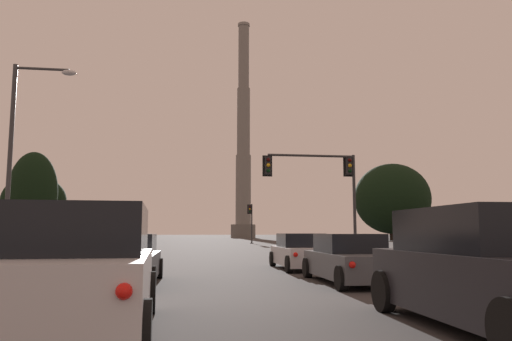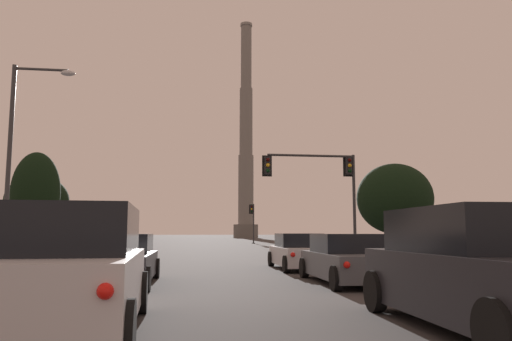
{
  "view_description": "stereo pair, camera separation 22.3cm",
  "coord_description": "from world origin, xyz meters",
  "px_view_note": "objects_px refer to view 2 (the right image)",
  "views": [
    {
      "loc": [
        -1.44,
        0.08,
        1.47
      ],
      "look_at": [
        3.22,
        31.85,
        5.46
      ],
      "focal_mm": 35.0,
      "sensor_mm": 36.0,
      "label": 1
    },
    {
      "loc": [
        -1.22,
        0.05,
        1.47
      ],
      "look_at": [
        3.22,
        31.85,
        5.46
      ],
      "focal_mm": 35.0,
      "sensor_mm": 36.0,
      "label": 2
    }
  ],
  "objects_px": {
    "sedan_left_lane_second": "(121,261)",
    "suv_right_lane_third": "(478,270)",
    "sedan_right_lane_front": "(299,252)",
    "traffic_light_far_right": "(253,217)",
    "sedan_right_lane_second": "(347,260)",
    "traffic_light_overhead_right": "(324,178)",
    "smokestack": "(246,151)",
    "suv_left_lane_third": "(69,272)",
    "street_lamp": "(19,143)"
  },
  "relations": [
    {
      "from": "suv_left_lane_third",
      "to": "traffic_light_far_right",
      "type": "relative_size",
      "value": 0.96
    },
    {
      "from": "sedan_right_lane_second",
      "to": "traffic_light_far_right",
      "type": "distance_m",
      "value": 51.69
    },
    {
      "from": "sedan_right_lane_second",
      "to": "traffic_light_far_right",
      "type": "relative_size",
      "value": 0.91
    },
    {
      "from": "smokestack",
      "to": "sedan_right_lane_second",
      "type": "bearing_deg",
      "value": -95.31
    },
    {
      "from": "suv_left_lane_third",
      "to": "traffic_light_overhead_right",
      "type": "xyz_separation_m",
      "value": [
        9.72,
        20.92,
        3.77
      ]
    },
    {
      "from": "traffic_light_far_right",
      "to": "smokestack",
      "type": "xyz_separation_m",
      "value": [
        6.64,
        63.46,
        19.27
      ]
    },
    {
      "from": "suv_right_lane_third",
      "to": "traffic_light_far_right",
      "type": "xyz_separation_m",
      "value": [
        4.31,
        58.6,
        2.53
      ]
    },
    {
      "from": "sedan_left_lane_second",
      "to": "suv_right_lane_third",
      "type": "relative_size",
      "value": 0.95
    },
    {
      "from": "suv_left_lane_third",
      "to": "traffic_light_overhead_right",
      "type": "relative_size",
      "value": 0.82
    },
    {
      "from": "traffic_light_overhead_right",
      "to": "street_lamp",
      "type": "distance_m",
      "value": 16.43
    },
    {
      "from": "suv_left_lane_third",
      "to": "traffic_light_far_right",
      "type": "bearing_deg",
      "value": 77.56
    },
    {
      "from": "sedan_left_lane_second",
      "to": "smokestack",
      "type": "height_order",
      "value": "smokestack"
    },
    {
      "from": "street_lamp",
      "to": "traffic_light_far_right",
      "type": "bearing_deg",
      "value": 69.35
    },
    {
      "from": "sedan_left_lane_second",
      "to": "sedan_right_lane_front",
      "type": "bearing_deg",
      "value": 39.15
    },
    {
      "from": "suv_left_lane_third",
      "to": "sedan_left_lane_second",
      "type": "xyz_separation_m",
      "value": [
        -0.17,
        7.2,
        -0.23
      ]
    },
    {
      "from": "sedan_right_lane_front",
      "to": "traffic_light_far_right",
      "type": "relative_size",
      "value": 0.91
    },
    {
      "from": "sedan_right_lane_second",
      "to": "suv_right_lane_third",
      "type": "bearing_deg",
      "value": -90.98
    },
    {
      "from": "suv_left_lane_third",
      "to": "sedan_right_lane_second",
      "type": "height_order",
      "value": "suv_left_lane_third"
    },
    {
      "from": "sedan_left_lane_second",
      "to": "sedan_right_lane_front",
      "type": "height_order",
      "value": "same"
    },
    {
      "from": "sedan_right_lane_front",
      "to": "smokestack",
      "type": "xyz_separation_m",
      "value": [
        10.8,
        109.27,
        22.03
      ]
    },
    {
      "from": "suv_left_lane_third",
      "to": "suv_right_lane_third",
      "type": "height_order",
      "value": "same"
    },
    {
      "from": "suv_right_lane_third",
      "to": "street_lamp",
      "type": "height_order",
      "value": "street_lamp"
    },
    {
      "from": "sedan_right_lane_front",
      "to": "traffic_light_overhead_right",
      "type": "bearing_deg",
      "value": 69.05
    },
    {
      "from": "suv_left_lane_third",
      "to": "sedan_left_lane_second",
      "type": "height_order",
      "value": "suv_left_lane_third"
    },
    {
      "from": "sedan_right_lane_front",
      "to": "street_lamp",
      "type": "bearing_deg",
      "value": 166.87
    },
    {
      "from": "suv_left_lane_third",
      "to": "sedan_right_lane_second",
      "type": "distance_m",
      "value": 9.23
    },
    {
      "from": "sedan_right_lane_second",
      "to": "traffic_light_overhead_right",
      "type": "distance_m",
      "value": 15.16
    },
    {
      "from": "traffic_light_overhead_right",
      "to": "traffic_light_far_right",
      "type": "bearing_deg",
      "value": 88.99
    },
    {
      "from": "suv_left_lane_third",
      "to": "smokestack",
      "type": "distance_m",
      "value": 124.72
    },
    {
      "from": "street_lamp",
      "to": "smokestack",
      "type": "relative_size",
      "value": 0.15
    },
    {
      "from": "suv_left_lane_third",
      "to": "street_lamp",
      "type": "height_order",
      "value": "street_lamp"
    },
    {
      "from": "smokestack",
      "to": "sedan_right_lane_front",
      "type": "bearing_deg",
      "value": -95.65
    },
    {
      "from": "sedan_right_lane_front",
      "to": "suv_right_lane_third",
      "type": "bearing_deg",
      "value": -89.41
    },
    {
      "from": "sedan_right_lane_second",
      "to": "sedan_left_lane_second",
      "type": "distance_m",
      "value": 6.54
    },
    {
      "from": "sedan_right_lane_front",
      "to": "smokestack",
      "type": "relative_size",
      "value": 0.08
    },
    {
      "from": "sedan_left_lane_second",
      "to": "street_lamp",
      "type": "xyz_separation_m",
      "value": [
        -5.56,
        8.2,
        4.75
      ]
    },
    {
      "from": "sedan_left_lane_second",
      "to": "suv_right_lane_third",
      "type": "xyz_separation_m",
      "value": [
        6.24,
        -7.65,
        0.23
      ]
    },
    {
      "from": "sedan_right_lane_front",
      "to": "street_lamp",
      "type": "height_order",
      "value": "street_lamp"
    },
    {
      "from": "sedan_left_lane_second",
      "to": "sedan_right_lane_front",
      "type": "xyz_separation_m",
      "value": [
        6.39,
        5.14,
        0.0
      ]
    },
    {
      "from": "street_lamp",
      "to": "smokestack",
      "type": "xyz_separation_m",
      "value": [
        22.76,
        106.21,
        17.28
      ]
    },
    {
      "from": "sedan_right_lane_front",
      "to": "sedan_right_lane_second",
      "type": "bearing_deg",
      "value": -87.41
    },
    {
      "from": "suv_left_lane_third",
      "to": "sedan_right_lane_front",
      "type": "height_order",
      "value": "suv_left_lane_third"
    },
    {
      "from": "traffic_light_far_right",
      "to": "smokestack",
      "type": "bearing_deg",
      "value": 84.02
    },
    {
      "from": "sedan_right_lane_front",
      "to": "traffic_light_far_right",
      "type": "height_order",
      "value": "traffic_light_far_right"
    },
    {
      "from": "sedan_right_lane_second",
      "to": "smokestack",
      "type": "relative_size",
      "value": 0.08
    },
    {
      "from": "suv_right_lane_third",
      "to": "sedan_right_lane_front",
      "type": "xyz_separation_m",
      "value": [
        0.15,
        12.78,
        -0.23
      ]
    },
    {
      "from": "sedan_right_lane_front",
      "to": "street_lamp",
      "type": "relative_size",
      "value": 0.53
    },
    {
      "from": "suv_right_lane_third",
      "to": "smokestack",
      "type": "bearing_deg",
      "value": 86.27
    },
    {
      "from": "street_lamp",
      "to": "smokestack",
      "type": "distance_m",
      "value": 109.98
    },
    {
      "from": "suv_left_lane_third",
      "to": "traffic_light_far_right",
      "type": "height_order",
      "value": "traffic_light_far_right"
    }
  ]
}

